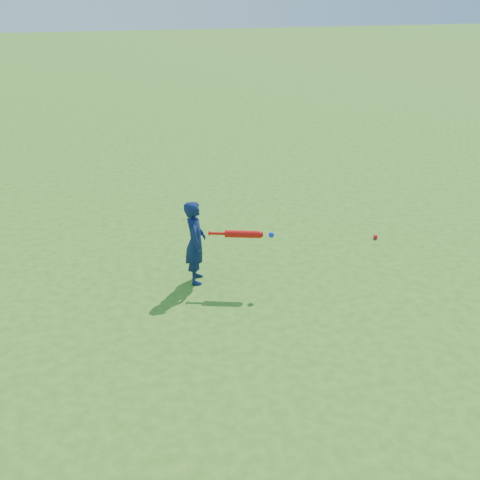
{
  "coord_description": "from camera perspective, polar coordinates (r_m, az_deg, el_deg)",
  "views": [
    {
      "loc": [
        -1.22,
        -5.12,
        3.07
      ],
      "look_at": [
        0.24,
        0.03,
        0.53
      ],
      "focal_mm": 40.0,
      "sensor_mm": 36.0,
      "label": 1
    }
  ],
  "objects": [
    {
      "name": "ground",
      "position": [
        6.09,
        -2.07,
        -4.88
      ],
      "size": [
        80.0,
        80.0,
        0.0
      ],
      "primitive_type": "plane",
      "color": "#336C19",
      "rests_on": "ground"
    },
    {
      "name": "child",
      "position": [
        5.98,
        -4.78,
        -0.25
      ],
      "size": [
        0.3,
        0.4,
        0.98
      ],
      "primitive_type": "imported",
      "rotation": [
        0.0,
        0.0,
        1.36
      ],
      "color": "#0F1A46",
      "rests_on": "ground"
    },
    {
      "name": "bat_swing",
      "position": [
        5.84,
        0.56,
        0.63
      ],
      "size": [
        0.69,
        0.28,
        0.08
      ],
      "rotation": [
        0.0,
        0.0,
        -0.33
      ],
      "color": "red",
      "rests_on": "ground"
    },
    {
      "name": "ground_ball_red",
      "position": [
        7.41,
        14.25,
        0.34
      ],
      "size": [
        0.06,
        0.06,
        0.06
      ],
      "primitive_type": "sphere",
      "color": "red",
      "rests_on": "ground"
    }
  ]
}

